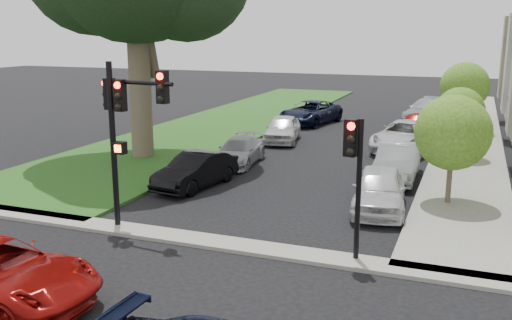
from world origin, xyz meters
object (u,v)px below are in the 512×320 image
(traffic_signal_main, at_px, (124,116))
(car_parked_4, at_px, (427,111))
(small_tree_b, at_px, (460,112))
(small_tree_c, at_px, (465,86))
(car_parked_0, at_px, (379,189))
(traffic_signal_secondary, at_px, (354,163))
(car_parked_7, at_px, (283,129))
(car_parked_5, at_px, (196,170))
(car_parked_3, at_px, (416,123))
(car_parked_2, at_px, (406,136))
(car_parked_8, at_px, (311,112))
(small_tree_a, at_px, (453,133))
(car_parked_6, at_px, (239,151))
(car_parked_1, at_px, (397,162))

(traffic_signal_main, distance_m, car_parked_4, 27.62)
(small_tree_b, height_order, car_parked_4, small_tree_b)
(small_tree_c, relative_size, car_parked_0, 0.98)
(small_tree_c, distance_m, car_parked_4, 5.16)
(traffic_signal_secondary, relative_size, car_parked_7, 0.91)
(car_parked_5, bearing_deg, small_tree_b, 52.37)
(small_tree_c, height_order, car_parked_3, small_tree_c)
(car_parked_2, bearing_deg, car_parked_8, 145.78)
(car_parked_7, bearing_deg, car_parked_8, 81.79)
(traffic_signal_main, bearing_deg, car_parked_7, 90.19)
(small_tree_a, bearing_deg, small_tree_b, 90.00)
(traffic_signal_secondary, relative_size, car_parked_3, 1.09)
(traffic_signal_secondary, height_order, car_parked_4, traffic_signal_secondary)
(car_parked_2, bearing_deg, car_parked_5, -114.73)
(traffic_signal_main, height_order, car_parked_2, traffic_signal_main)
(small_tree_a, distance_m, car_parked_4, 20.33)
(car_parked_0, xyz_separation_m, car_parked_2, (-0.37, 10.97, 0.02))
(small_tree_c, height_order, car_parked_4, small_tree_c)
(car_parked_4, distance_m, car_parked_8, 8.31)
(small_tree_c, xyz_separation_m, car_parked_5, (-9.84, -17.22, -2.25))
(car_parked_6, bearing_deg, car_parked_0, -38.61)
(small_tree_a, xyz_separation_m, traffic_signal_secondary, (-2.26, -6.48, 0.10))
(car_parked_0, bearing_deg, small_tree_c, 75.63)
(car_parked_1, height_order, car_parked_2, car_parked_2)
(small_tree_a, xyz_separation_m, car_parked_4, (-2.46, 20.09, -1.93))
(car_parked_0, xyz_separation_m, car_parked_8, (-7.58, 17.85, 0.01))
(small_tree_b, height_order, car_parked_7, small_tree_b)
(small_tree_a, xyz_separation_m, car_parked_6, (-9.79, 3.37, -2.10))
(car_parked_5, bearing_deg, car_parked_0, 6.03)
(car_parked_8, bearing_deg, car_parked_3, 4.54)
(car_parked_4, bearing_deg, car_parked_8, -141.56)
(small_tree_a, distance_m, traffic_signal_main, 11.58)
(car_parked_2, xyz_separation_m, car_parked_7, (-6.96, 0.05, -0.04))
(car_parked_0, distance_m, car_parked_2, 10.98)
(car_parked_1, bearing_deg, car_parked_7, 137.66)
(small_tree_a, xyz_separation_m, car_parked_8, (-9.88, 16.35, -1.94))
(small_tree_a, bearing_deg, car_parked_4, 96.98)
(small_tree_b, bearing_deg, traffic_signal_secondary, -98.74)
(traffic_signal_secondary, distance_m, car_parked_2, 16.09)
(car_parked_6, bearing_deg, car_parked_5, -96.28)
(traffic_signal_main, distance_m, car_parked_2, 17.60)
(traffic_signal_main, distance_m, car_parked_5, 6.12)
(car_parked_7, relative_size, car_parked_8, 0.79)
(small_tree_b, bearing_deg, car_parked_4, 101.70)
(small_tree_a, height_order, car_parked_6, small_tree_a)
(car_parked_2, height_order, car_parked_8, car_parked_2)
(car_parked_2, distance_m, car_parked_3, 5.95)
(small_tree_b, relative_size, car_parked_7, 0.81)
(car_parked_4, distance_m, car_parked_7, 12.77)
(car_parked_1, bearing_deg, traffic_signal_main, -128.71)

